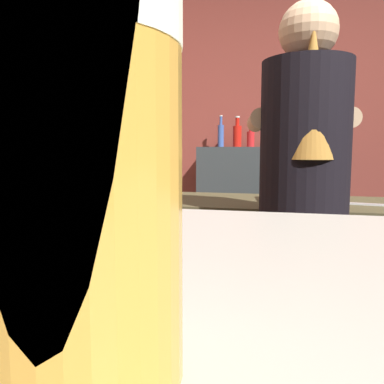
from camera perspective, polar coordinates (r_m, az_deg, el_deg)
wall_back at (r=3.49m, az=13.73°, el=9.52°), size 5.20×0.10×2.70m
prep_counter at (r=2.16m, az=23.04°, el=-13.26°), size 2.10×0.60×0.88m
back_shelf at (r=3.26m, az=9.41°, el=-3.70°), size 0.94×0.36×1.17m
mini_fridge at (r=3.69m, az=-20.55°, el=-2.53°), size 0.57×0.58×1.20m
bartender at (r=1.56m, az=16.20°, el=0.04°), size 0.46×0.53×1.70m
mixing_bowl at (r=2.08m, az=14.99°, el=-0.51°), size 0.16×0.16×0.04m
chefs_knife at (r=2.00m, az=23.50°, el=-1.63°), size 0.24×0.07×0.01m
pint_glass_far at (r=0.14m, az=-16.76°, el=-0.52°), size 0.07×0.07×0.13m
bottle_soy at (r=3.27m, az=8.69°, el=7.88°), size 0.06×0.06×0.19m
bottle_olive_oil at (r=3.30m, az=6.72°, el=8.37°), size 0.07×0.07×0.26m
bottle_vinegar at (r=3.33m, az=4.29°, el=8.46°), size 0.05×0.05×0.27m
bottle_hot_sauce at (r=3.30m, az=14.66°, el=8.12°), size 0.06×0.06×0.24m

